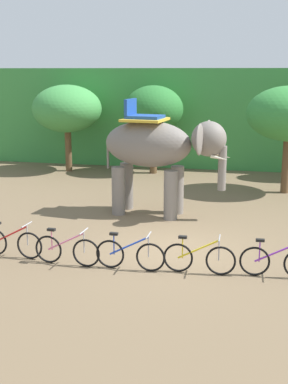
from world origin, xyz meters
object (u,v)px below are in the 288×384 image
at_px(elephant, 158,149).
at_px(bike_purple, 277,261).
at_px(tree_center_left, 154,110).
at_px(bike_red, 12,243).
at_px(tree_center, 67,109).
at_px(bike_yellow, 199,258).
at_px(bike_pink, 67,250).
at_px(bike_blue, 130,254).

xyz_separation_m(elephant, bike_purple, (3.68, -4.58, -1.82)).
height_order(tree_center_left, bike_red, tree_center_left).
distance_m(tree_center, bike_yellow, 13.69).
relative_size(tree_center_left, bike_pink, 2.35).
height_order(tree_center, bike_pink, tree_center).
xyz_separation_m(tree_center, bike_purple, (9.21, -11.04, -2.54)).
relative_size(tree_center, bike_red, 2.36).
bearing_deg(tree_center_left, bike_pink, -89.12).
xyz_separation_m(tree_center, elephant, (5.54, -6.47, -0.73)).
bearing_deg(bike_red, tree_center_left, 83.08).
bearing_deg(tree_center, bike_pink, -69.66).
bearing_deg(bike_red, tree_center, 103.31).
distance_m(bike_blue, bike_purple, 3.43).
relative_size(bike_yellow, bike_purple, 1.00).
xyz_separation_m(tree_center_left, bike_pink, (0.18, -11.70, -2.54)).
height_order(bike_red, bike_blue, same).
bearing_deg(bike_pink, bike_purple, 3.53).
height_order(bike_blue, bike_purple, same).
bearing_deg(tree_center, bike_yellow, -56.42).
bearing_deg(bike_pink, elephant, 74.81).
xyz_separation_m(tree_center, bike_blue, (5.80, -11.33, -2.54)).
bearing_deg(bike_blue, bike_red, 176.64).
bearing_deg(tree_center_left, elephant, -77.54).
xyz_separation_m(bike_blue, bike_yellow, (1.64, 0.12, 0.00)).
relative_size(bike_pink, bike_blue, 1.00).
bearing_deg(bike_pink, bike_yellow, 2.60).
xyz_separation_m(bike_pink, bike_blue, (1.59, 0.03, 0.00)).
height_order(elephant, bike_blue, elephant).
height_order(elephant, bike_purple, elephant).
bearing_deg(bike_yellow, bike_pink, -177.40).
height_order(bike_red, bike_pink, same).
bearing_deg(tree_center_left, bike_red, -96.92).
bearing_deg(elephant, tree_center, 130.56).
xyz_separation_m(bike_pink, bike_purple, (5.00, 0.31, 0.00)).
bearing_deg(bike_yellow, tree_center, 123.58).
bearing_deg(bike_purple, bike_blue, -175.27).
distance_m(elephant, bike_red, 5.79).
relative_size(bike_pink, bike_yellow, 1.00).
distance_m(bike_pink, bike_yellow, 3.23).
bearing_deg(bike_red, bike_yellow, -0.77).
xyz_separation_m(elephant, bike_pink, (-1.33, -4.88, -1.82)).
distance_m(tree_center, elephant, 8.54).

